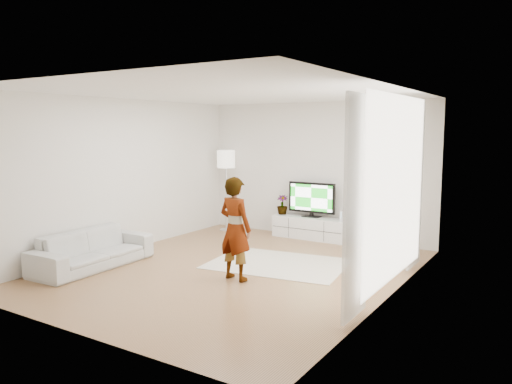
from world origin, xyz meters
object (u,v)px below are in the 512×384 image
Objects in this scene: media_console at (311,228)px; rug at (278,264)px; floor_lamp at (226,163)px; player at (235,229)px; television at (312,198)px; sofa at (93,249)px.

rug is (0.41, -2.08, -0.22)m from media_console.
floor_lamp is (-1.98, -0.23, 1.29)m from media_console.
rug is at bearing -37.95° from floor_lamp.
floor_lamp reaches higher than player.
player reaches higher than television.
rug is at bearing -78.94° from media_console.
floor_lamp is at bearing -3.63° from sofa.
floor_lamp is (-2.38, 1.86, 1.51)m from rug.
television is 0.46× the size of rug.
television is 2.10m from floor_lamp.
player is 0.76× the size of sofa.
floor_lamp is at bearing 142.05° from rug.
television is 0.67× the size of player.
floor_lamp is (-1.98, -0.25, 0.68)m from television.
sofa is (-2.37, -0.66, -0.48)m from player.
media_console is 2.13m from rug.
rug is at bearing -56.57° from sofa.
sofa is (-2.47, -1.77, 0.29)m from rug.
television reaches higher than media_console.
sofa is at bearing -118.12° from media_console.
rug is at bearing -79.08° from television.
rug is 1.44× the size of player.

